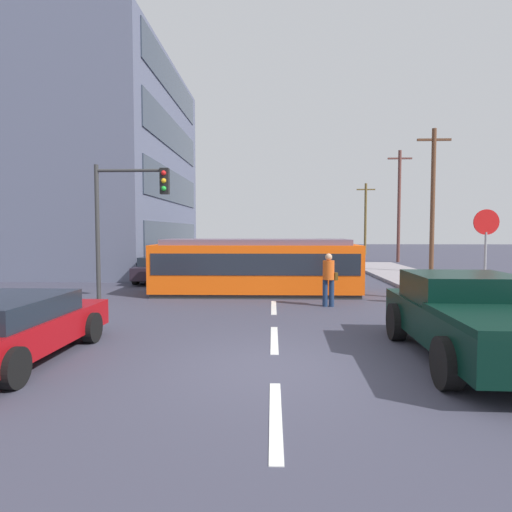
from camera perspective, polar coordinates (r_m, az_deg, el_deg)
name	(u,v)px	position (r m, az deg, el deg)	size (l,w,h in m)	color
ground_plane	(273,290)	(17.66, 2.28, -4.44)	(120.00, 120.00, 0.00)	#3B3B4C
sidewalk_curb_right	(497,307)	(15.31, 28.84, -5.79)	(3.20, 36.00, 0.14)	gray
lane_stripe_0	(276,416)	(5.99, 2.57, -20.09)	(0.16, 2.40, 0.01)	silver
lane_stripe_1	(274,339)	(9.79, 2.39, -10.75)	(0.16, 2.40, 0.01)	silver
lane_stripe_2	(274,307)	(13.70, 2.32, -6.68)	(0.16, 2.40, 0.01)	silver
lane_stripe_3	(273,277)	(22.45, 2.25, -2.77)	(0.16, 2.40, 0.01)	silver
lane_stripe_4	(273,267)	(28.42, 2.23, -1.48)	(0.16, 2.40, 0.01)	silver
corner_building	(38,167)	(31.67, -26.46, 10.26)	(17.50, 15.77, 12.80)	slate
streetcar_tram	(256,266)	(16.39, -0.01, -1.28)	(7.60, 2.60, 2.07)	#F6530C
city_bus	(252,254)	(24.62, -0.52, 0.28)	(2.61, 5.80, 1.88)	#37557D
pedestrian_crossing	(329,277)	(13.94, 9.43, -2.66)	(0.48, 0.36, 1.67)	#1A2C4E
pickup_truck_parked	(473,317)	(9.01, 26.34, -7.17)	(2.39, 5.05, 1.55)	black
parked_sedan_near	(8,328)	(9.24, -29.48, -8.09)	(2.13, 4.61, 1.19)	#9A0B10
parked_sedan_mid	(163,268)	(21.00, -12.02, -1.56)	(2.02, 4.22, 1.19)	black
stop_sign	(486,237)	(14.86, 27.69, 2.21)	(0.76, 0.07, 2.88)	gray
traffic_light_mast	(127,206)	(15.09, -16.41, 6.24)	(2.47, 0.33, 4.54)	#333333
utility_pole_mid	(433,199)	(25.82, 21.98, 6.92)	(1.80, 0.24, 7.87)	brown
utility_pole_far	(399,204)	(34.94, 18.08, 6.42)	(1.80, 0.24, 8.38)	brown
utility_pole_distant	(365,217)	(44.63, 14.03, 4.88)	(1.80, 0.24, 7.01)	brown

